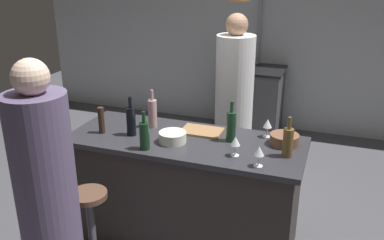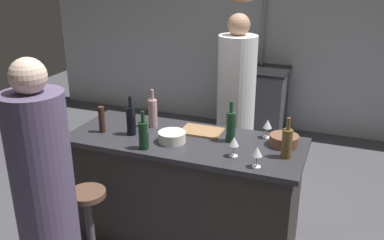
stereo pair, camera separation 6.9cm
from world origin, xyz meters
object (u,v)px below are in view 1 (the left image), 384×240
at_px(chef, 234,110).
at_px(wine_glass_by_chef, 235,142).
at_px(cutting_board, 202,131).
at_px(wine_glass_near_left_guest, 259,152).
at_px(bar_stool_left, 92,230).
at_px(guest_left, 49,208).
at_px(wine_bottle_dark, 131,121).
at_px(wine_bottle_red, 144,135).
at_px(mixing_bowl_wooden, 284,139).
at_px(pepper_mill, 101,120).
at_px(stove_range, 251,101).
at_px(wine_bottle_amber, 288,142).
at_px(wine_bottle_rose, 152,113).
at_px(mixing_bowl_ceramic, 173,137).
at_px(wine_bottle_green, 231,126).
at_px(wine_glass_near_right_guest, 268,124).

bearing_deg(chef, wine_glass_by_chef, -75.26).
xyz_separation_m(cutting_board, wine_glass_near_left_guest, (0.54, -0.43, 0.10)).
distance_m(bar_stool_left, guest_left, 0.56).
height_order(guest_left, wine_glass_near_left_guest, guest_left).
xyz_separation_m(wine_bottle_dark, wine_bottle_red, (0.21, -0.20, -0.01)).
bearing_deg(mixing_bowl_wooden, pepper_mill, -169.47).
xyz_separation_m(stove_range, wine_glass_near_left_guest, (0.61, -2.72, 0.56)).
bearing_deg(chef, wine_bottle_amber, -58.79).
bearing_deg(wine_glass_by_chef, wine_glass_near_left_guest, -29.44).
distance_m(wine_bottle_rose, mixing_bowl_wooden, 1.06).
relative_size(bar_stool_left, wine_bottle_amber, 2.35).
bearing_deg(mixing_bowl_ceramic, guest_left, -115.07).
relative_size(wine_glass_near_left_guest, mixing_bowl_ceramic, 0.71).
xyz_separation_m(wine_bottle_red, wine_bottle_green, (0.54, 0.35, 0.01)).
bearing_deg(wine_glass_by_chef, wine_bottle_green, 111.27).
bearing_deg(wine_bottle_red, mixing_bowl_ceramic, 52.24).
relative_size(pepper_mill, wine_glass_near_right_guest, 1.44).
distance_m(stove_range, mixing_bowl_wooden, 2.46).
relative_size(bar_stool_left, wine_bottle_dark, 2.20).
distance_m(bar_stool_left, wine_bottle_amber, 1.51).
xyz_separation_m(pepper_mill, wine_bottle_rose, (0.32, 0.25, 0.02)).
bearing_deg(wine_bottle_dark, wine_bottle_rose, 68.27).
bearing_deg(wine_bottle_amber, wine_glass_near_right_guest, 123.25).
xyz_separation_m(chef, bar_stool_left, (-0.60, -1.65, -0.43)).
height_order(bar_stool_left, mixing_bowl_wooden, mixing_bowl_wooden).
bearing_deg(cutting_board, bar_stool_left, -125.13).
bearing_deg(guest_left, cutting_board, 64.06).
relative_size(pepper_mill, wine_bottle_rose, 0.67).
height_order(bar_stool_left, cutting_board, cutting_board).
height_order(stove_range, bar_stool_left, stove_range).
bearing_deg(guest_left, wine_glass_by_chef, 42.27).
bearing_deg(wine_bottle_green, wine_bottle_dark, -168.76).
distance_m(wine_bottle_amber, wine_bottle_dark, 1.19).
bearing_deg(wine_bottle_rose, wine_bottle_dark, -111.73).
height_order(bar_stool_left, mixing_bowl_ceramic, mixing_bowl_ceramic).
height_order(wine_bottle_rose, mixing_bowl_ceramic, wine_bottle_rose).
relative_size(stove_range, wine_bottle_green, 2.83).
height_order(bar_stool_left, wine_glass_near_right_guest, wine_glass_near_right_guest).
bearing_deg(pepper_mill, wine_glass_by_chef, -2.86).
distance_m(wine_bottle_amber, wine_bottle_rose, 1.12).
height_order(guest_left, wine_bottle_rose, guest_left).
height_order(stove_range, wine_glass_by_chef, wine_glass_by_chef).
bearing_deg(pepper_mill, mixing_bowl_ceramic, 1.81).
height_order(wine_bottle_amber, mixing_bowl_wooden, wine_bottle_amber).
height_order(wine_glass_near_left_guest, mixing_bowl_wooden, wine_glass_near_left_guest).
bearing_deg(guest_left, wine_bottle_green, 52.55).
bearing_deg(bar_stool_left, pepper_mill, 109.12).
height_order(wine_bottle_green, mixing_bowl_wooden, wine_bottle_green).
relative_size(wine_bottle_dark, mixing_bowl_ceramic, 1.50).
relative_size(chef, wine_bottle_green, 5.51).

